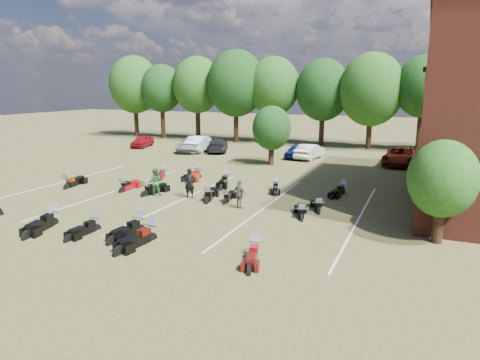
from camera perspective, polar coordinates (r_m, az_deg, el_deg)
The scene contains 33 objects.
ground at distance 21.39m, azimuth -4.66°, elevation -5.22°, with size 160.00×160.00×0.00m, color brown.
car_0 at distance 47.77m, azimuth -12.90°, elevation 5.08°, with size 1.53×3.81×1.30m, color maroon.
car_1 at distance 43.84m, azimuth -5.30°, elevation 4.89°, with size 1.67×4.79×1.58m, color #B8B8BC.
car_2 at distance 43.68m, azimuth -6.35°, elevation 4.77°, with size 2.42×5.25×1.46m, color gray.
car_3 at distance 43.19m, azimuth -3.00°, elevation 4.67°, with size 1.91×4.70×1.36m, color black.
car_4 at distance 39.72m, azimuth 7.66°, elevation 3.86°, with size 1.53×3.81×1.30m, color navy.
car_5 at distance 39.39m, azimuth 9.28°, elevation 3.79°, with size 1.45×4.15×1.37m, color #A2A29E.
car_6 at distance 38.14m, azimuth 20.56°, elevation 2.97°, with size 2.46×5.34×1.48m, color #531004.
person_black at distance 25.27m, azimuth -6.73°, elevation -0.43°, with size 0.65×0.42×1.77m, color black.
person_green at distance 26.21m, azimuth -11.26°, elevation -0.24°, with size 0.81×0.63×1.67m, color #266631.
person_grey at distance 22.94m, azimuth -0.03°, elevation -1.92°, with size 0.92×0.38×1.58m, color #58534B.
motorcycle_2 at distance 22.26m, azimuth -23.66°, elevation -5.54°, with size 0.81×2.53×1.41m, color black, non-canonical shape.
motorcycle_3 at distance 20.78m, azimuth -18.69°, elevation -6.38°, with size 0.68×2.13×1.19m, color black, non-canonical shape.
motorcycle_4 at distance 20.04m, azimuth -13.27°, elevation -6.74°, with size 0.75×2.37×1.32m, color black, non-canonical shape.
motorcycle_5 at distance 18.85m, azimuth -11.84°, elevation -7.91°, with size 0.79×2.48×1.38m, color black, non-canonical shape.
motorcycle_6 at distance 16.87m, azimuth 2.04°, elevation -10.11°, with size 0.68×2.14×1.19m, color #490D0A, non-canonical shape.
motorcycle_7 at distance 27.67m, azimuth -15.39°, elevation -1.56°, with size 0.73×2.30×1.28m, color maroon, non-canonical shape.
motorcycle_8 at distance 29.75m, azimuth -22.00°, elevation -1.07°, with size 0.78×2.46×1.37m, color black, non-canonical shape.
motorcycle_9 at distance 26.33m, azimuth -12.49°, elevation -2.11°, with size 0.77×2.42×1.35m, color black, non-canonical shape.
motorcycle_10 at distance 24.32m, azimuth -4.35°, elevation -3.04°, with size 0.79×2.49×1.39m, color black, non-canonical shape.
motorcycle_11 at distance 24.16m, azimuth -1.91°, elevation -3.12°, with size 0.64×2.01×1.12m, color black, non-canonical shape.
motorcycle_12 at distance 22.66m, azimuth 10.38°, elevation -4.37°, with size 0.67×2.11×1.18m, color black, non-canonical shape.
motorcycle_13 at distance 21.41m, azimuth 8.21°, elevation -5.29°, with size 0.67×2.12×1.18m, color black, non-canonical shape.
motorcycle_14 at distance 31.85m, azimuth -10.14°, elevation 0.49°, with size 0.64×2.01×1.12m, color #510B13, non-canonical shape.
motorcycle_15 at distance 31.07m, azimuth -5.58°, elevation 0.33°, with size 0.77×2.40×1.34m, color #971E0B, non-canonical shape.
motorcycle_16 at distance 28.99m, azimuth -1.87°, elevation -0.49°, with size 0.77×2.43×1.35m, color black, non-canonical shape.
motorcycle_17 at distance 30.96m, azimuth -5.58°, elevation 0.29°, with size 0.66×2.07×1.16m, color black, non-canonical shape.
motorcycle_18 at distance 27.39m, azimuth 4.78°, elevation -1.29°, with size 0.66×2.06×1.15m, color black, non-canonical shape.
motorcycle_19 at distance 27.03m, azimuth 13.47°, elevation -1.78°, with size 0.68×2.14×1.20m, color black, non-canonical shape.
tree_line at distance 48.16m, azimuth 10.89°, elevation 11.98°, with size 56.00×6.00×9.79m.
young_tree_near_building at distance 19.33m, azimuth 25.43°, elevation 0.13°, with size 2.80×2.80×4.16m.
young_tree_midfield at distance 35.59m, azimuth 4.23°, elevation 6.92°, with size 3.20×3.20×4.70m.
parking_lines at distance 25.33m, azimuth -7.47°, elevation -2.48°, with size 20.10×14.00×0.01m.
Camera 1 is at (9.68, -17.96, 6.44)m, focal length 32.00 mm.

